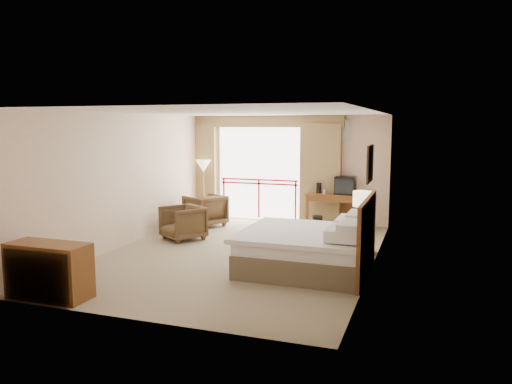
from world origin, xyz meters
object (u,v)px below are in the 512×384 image
at_px(armchair_near, 183,239).
at_px(desk, 333,201).
at_px(dresser, 49,271).
at_px(tv, 345,185).
at_px(table_lamp, 362,199).
at_px(side_table, 185,216).
at_px(bed, 309,248).
at_px(armchair_far, 205,226).
at_px(nightstand, 361,239).
at_px(floor_lamp, 203,168).
at_px(wastebasket, 317,223).

bearing_deg(armchair_near, desk, 75.09).
bearing_deg(dresser, tv, 64.42).
relative_size(table_lamp, side_table, 1.16).
height_order(side_table, dresser, dresser).
bearing_deg(bed, armchair_far, 139.15).
bearing_deg(side_table, nightstand, -8.78).
xyz_separation_m(armchair_near, floor_lamp, (-0.62, 2.39, 1.34)).
xyz_separation_m(wastebasket, side_table, (-2.87, -1.23, 0.21)).
relative_size(bed, armchair_far, 2.49).
distance_m(table_lamp, desk, 2.56).
bearing_deg(side_table, armchair_near, -65.29).
bearing_deg(wastebasket, desk, 61.11).
height_order(bed, armchair_far, bed).
height_order(wastebasket, armchair_near, armchair_near).
height_order(nightstand, desk, desk).
relative_size(nightstand, armchair_far, 0.65).
xyz_separation_m(armchair_near, dresser, (-0.10, -3.92, 0.40)).
bearing_deg(desk, nightstand, -64.74).
height_order(wastebasket, armchair_far, armchair_far).
distance_m(wastebasket, side_table, 3.13).
height_order(desk, tv, tv).
bearing_deg(nightstand, tv, 109.49).
bearing_deg(tv, bed, -70.20).
distance_m(bed, side_table, 4.03).
xyz_separation_m(tv, dresser, (-3.20, -6.35, -0.63)).
height_order(table_lamp, tv, tv).
distance_m(side_table, floor_lamp, 1.91).
distance_m(armchair_far, dresser, 5.43).
height_order(bed, dresser, bed).
distance_m(armchair_far, armchair_near, 1.51).
distance_m(nightstand, floor_lamp, 5.06).
distance_m(armchair_far, side_table, 0.85).
bearing_deg(tv, desk, -171.79).
bearing_deg(wastebasket, table_lamp, -55.20).
distance_m(nightstand, wastebasket, 2.26).
bearing_deg(table_lamp, desk, 113.00).
bearing_deg(tv, wastebasket, -122.77).
relative_size(bed, wastebasket, 6.63).
bearing_deg(armchair_far, side_table, 16.27).
height_order(armchair_far, dresser, dresser).
bearing_deg(wastebasket, side_table, -156.80).
bearing_deg(table_lamp, tv, 106.87).
xyz_separation_m(table_lamp, tv, (-0.69, 2.26, -0.02)).
relative_size(wastebasket, side_table, 0.59).
bearing_deg(desk, wastebasket, -116.20).
distance_m(bed, floor_lamp, 5.34).
bearing_deg(floor_lamp, table_lamp, -26.73).
relative_size(desk, floor_lamp, 0.80).
bearing_deg(wastebasket, bed, -80.10).
xyz_separation_m(tv, floor_lamp, (-3.72, -0.04, 0.31)).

